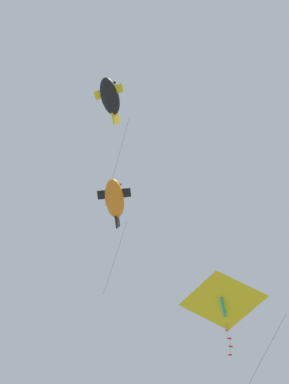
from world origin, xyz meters
TOP-DOWN VIEW (x-y plane):
  - kite_fish_highest at (-0.54, 4.78)m, footprint 1.68×1.80m
  - kite_fish_upper_right at (-0.53, 3.47)m, footprint 1.79×1.83m
  - kite_delta_low_drifter at (4.69, 2.49)m, footprint 3.91×2.79m

SIDE VIEW (x-z plane):
  - kite_delta_low_drifter at x=4.69m, z-range 10.64..18.58m
  - kite_fish_highest at x=-0.54m, z-range 17.43..23.11m
  - kite_fish_upper_right at x=-0.53m, z-range 21.78..28.57m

